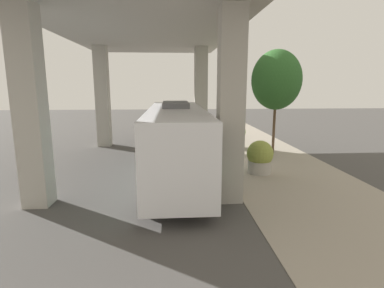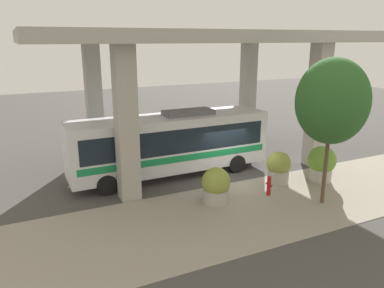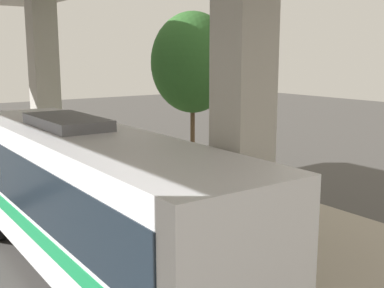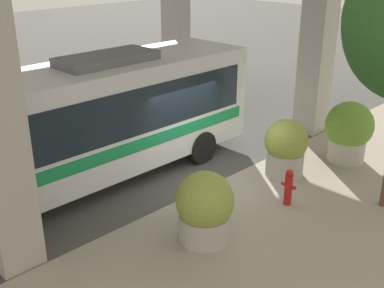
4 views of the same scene
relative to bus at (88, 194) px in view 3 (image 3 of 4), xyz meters
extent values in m
plane|color=#474442|center=(-2.43, -2.67, -1.91)|extent=(80.00, 80.00, 0.00)
cube|color=gray|center=(-5.43, -2.67, -1.90)|extent=(6.00, 40.00, 0.02)
cube|color=#ADA89E|center=(-1.93, -8.23, 1.59)|extent=(0.90, 0.90, 6.99)
cube|color=#ADA89E|center=(-1.93, 2.88, 1.59)|extent=(0.90, 0.90, 6.99)
cube|color=silver|center=(0.00, 0.01, -0.04)|extent=(2.46, 10.71, 2.82)
cube|color=#19232D|center=(0.00, 0.01, 0.29)|extent=(2.50, 9.85, 1.24)
cube|color=#198C4C|center=(0.00, 0.01, -0.61)|extent=(2.50, 10.17, 0.34)
cube|color=slate|center=(0.00, -1.06, 1.49)|extent=(1.23, 2.68, 0.24)
cylinder|color=black|center=(-1.15, -3.47, -1.41)|extent=(0.28, 1.00, 1.00)
cylinder|color=#B21919|center=(-4.53, -3.14, -1.49)|extent=(0.20, 0.20, 0.84)
sphere|color=#B21919|center=(-4.53, -3.14, -1.01)|extent=(0.19, 0.19, 0.19)
cylinder|color=#B21919|center=(-4.67, -3.14, -1.36)|extent=(0.12, 0.09, 0.09)
cylinder|color=#B21919|center=(-4.38, -3.14, -1.36)|extent=(0.12, 0.09, 0.09)
cylinder|color=#ADA89E|center=(-3.44, -4.53, -1.55)|extent=(1.08, 1.08, 0.72)
sphere|color=olive|center=(-3.44, -4.53, -0.85)|extent=(1.23, 1.23, 1.23)
sphere|color=#993F8C|center=(-3.30, -4.64, -1.04)|extent=(0.38, 0.38, 0.38)
cylinder|color=#ADA89E|center=(-4.20, -6.69, -1.52)|extent=(1.10, 1.10, 0.76)
sphere|color=olive|center=(-4.20, -6.69, -0.75)|extent=(1.44, 1.44, 1.44)
sphere|color=#BF334C|center=(-4.06, -6.80, -0.99)|extent=(0.39, 0.39, 0.39)
cylinder|color=#ADA89E|center=(-4.13, -0.50, -1.58)|extent=(1.15, 1.15, 0.64)
sphere|color=olive|center=(-4.13, -0.50, -0.90)|extent=(1.30, 1.30, 1.30)
sphere|color=#BF334C|center=(-3.99, -0.62, -1.10)|extent=(0.40, 0.40, 0.40)
cylinder|color=brown|center=(-6.27, -4.81, -0.04)|extent=(0.17, 0.17, 3.73)
ellipsoid|color=#2D6028|center=(-6.27, -4.81, 2.74)|extent=(3.05, 3.05, 3.66)
camera|label=1|loc=(0.20, 13.61, 2.37)|focal=28.00mm
camera|label=2|loc=(-17.79, 7.25, 5.28)|focal=35.00mm
camera|label=3|loc=(4.04, 9.63, 3.01)|focal=45.00mm
camera|label=4|loc=(-10.48, 6.18, 4.21)|focal=45.00mm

